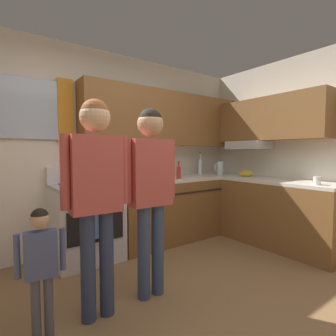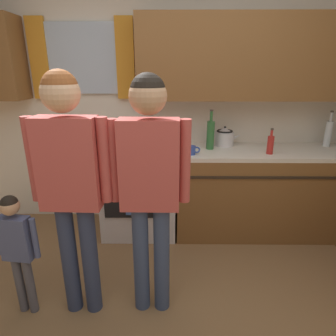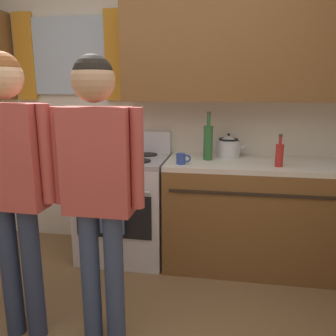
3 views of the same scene
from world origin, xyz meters
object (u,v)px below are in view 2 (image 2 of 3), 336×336
at_px(stove_oven, 140,189).
at_px(bottle_tall_clear, 328,133).
at_px(small_child, 17,242).
at_px(bottle_sauce_red, 270,144).
at_px(stovetop_kettle, 225,137).
at_px(bottle_wine_green, 210,134).
at_px(adult_in_plaid, 150,174).
at_px(mug_cobalt_blue, 192,150).
at_px(adult_holding_child, 70,173).

distance_m(stove_oven, bottle_tall_clear, 2.04).
bearing_deg(bottle_tall_clear, stove_oven, -175.63).
distance_m(bottle_tall_clear, small_child, 3.00).
bearing_deg(bottle_sauce_red, stovetop_kettle, 140.66).
distance_m(bottle_wine_green, adult_in_plaid, 1.25).
relative_size(bottle_sauce_red, bottle_tall_clear, 0.67).
relative_size(mug_cobalt_blue, adult_holding_child, 0.07).
bearing_deg(bottle_wine_green, bottle_sauce_red, -17.44).
height_order(bottle_wine_green, small_child, bottle_wine_green).
distance_m(stovetop_kettle, adult_holding_child, 1.76).
xyz_separation_m(bottle_wine_green, adult_in_plaid, (-0.53, -1.13, -0.01)).
distance_m(stove_oven, adult_in_plaid, 1.26).
distance_m(bottle_wine_green, bottle_sauce_red, 0.58).
height_order(stovetop_kettle, adult_in_plaid, adult_in_plaid).
height_order(bottle_wine_green, bottle_tall_clear, bottle_wine_green).
bearing_deg(bottle_sauce_red, bottle_tall_clear, 23.49).
distance_m(mug_cobalt_blue, stovetop_kettle, 0.50).
distance_m(adult_holding_child, small_child, 0.63).
xyz_separation_m(bottle_tall_clear, adult_holding_child, (-2.26, -1.28, 0.01)).
xyz_separation_m(bottle_tall_clear, stovetop_kettle, (-1.07, 0.01, -0.05)).
xyz_separation_m(adult_in_plaid, small_child, (-0.89, -0.05, -0.47)).
relative_size(bottle_wine_green, mug_cobalt_blue, 3.43).
distance_m(mug_cobalt_blue, small_child, 1.61).
relative_size(bottle_tall_clear, mug_cobalt_blue, 3.20).
bearing_deg(stovetop_kettle, adult_in_plaid, -118.73).
relative_size(stove_oven, bottle_tall_clear, 3.00).
distance_m(bottle_sauce_red, small_child, 2.25).
bearing_deg(adult_holding_child, bottle_wine_green, 48.33).
height_order(mug_cobalt_blue, adult_holding_child, adult_holding_child).
bearing_deg(adult_in_plaid, stove_oven, 99.88).
xyz_separation_m(stove_oven, bottle_tall_clear, (1.96, 0.15, 0.57)).
bearing_deg(mug_cobalt_blue, bottle_wine_green, 47.20).
bearing_deg(stovetop_kettle, bottle_wine_green, -140.45).
bearing_deg(adult_in_plaid, bottle_wine_green, 64.97).
height_order(bottle_sauce_red, small_child, bottle_sauce_red).
bearing_deg(stovetop_kettle, small_child, -140.33).
relative_size(bottle_wine_green, stovetop_kettle, 1.44).
bearing_deg(bottle_sauce_red, small_child, -152.87).
bearing_deg(adult_in_plaid, small_child, -176.81).
relative_size(bottle_sauce_red, adult_in_plaid, 0.15).
relative_size(stovetop_kettle, adult_holding_child, 0.16).
bearing_deg(mug_cobalt_blue, bottle_sauce_red, 2.81).
distance_m(bottle_tall_clear, adult_in_plaid, 2.17).
relative_size(mug_cobalt_blue, stovetop_kettle, 0.42).
distance_m(bottle_sauce_red, stovetop_kettle, 0.49).
bearing_deg(adult_holding_child, stove_oven, 74.99).
relative_size(stove_oven, adult_in_plaid, 0.67).
relative_size(bottle_tall_clear, stovetop_kettle, 1.34).
xyz_separation_m(bottle_sauce_red, small_child, (-1.97, -1.01, -0.42)).
distance_m(bottle_wine_green, small_child, 1.91).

